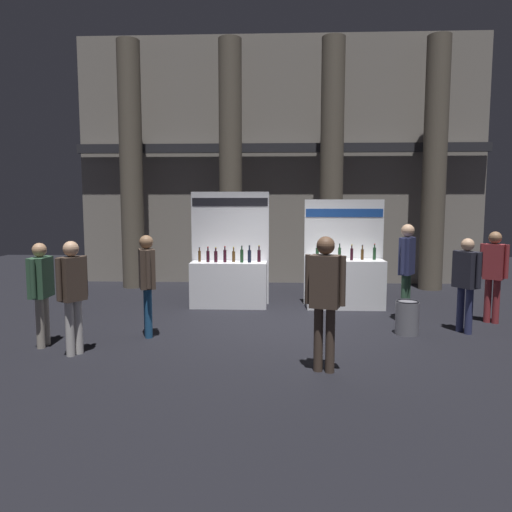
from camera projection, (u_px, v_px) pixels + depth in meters
ground_plane at (282, 326)px, 8.81m from camera, size 24.00×24.00×0.00m
hall_colonnade at (281, 163)px, 13.11m from camera, size 11.28×1.41×6.83m
exhibitor_booth_0 at (229, 279)px, 10.43m from camera, size 1.72×0.66×2.50m
exhibitor_booth_1 at (345, 279)px, 10.32m from camera, size 1.72×0.66×2.33m
trash_bin at (407, 317)px, 8.20m from camera, size 0.40×0.40×0.59m
visitor_0 at (466, 276)px, 8.22m from camera, size 0.41×0.52×1.65m
visitor_1 at (407, 263)px, 9.10m from camera, size 0.38×0.48×1.85m
visitor_2 at (147, 277)px, 7.96m from camera, size 0.35×0.48×1.72m
visitor_3 at (325, 291)px, 6.27m from camera, size 0.52×0.36×1.81m
visitor_4 at (494, 269)px, 8.91m from camera, size 0.42×0.39×1.72m
visitor_5 at (41, 285)px, 7.42m from camera, size 0.26×0.59×1.63m
visitor_6 at (72, 288)px, 7.00m from camera, size 0.37×0.45×1.69m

